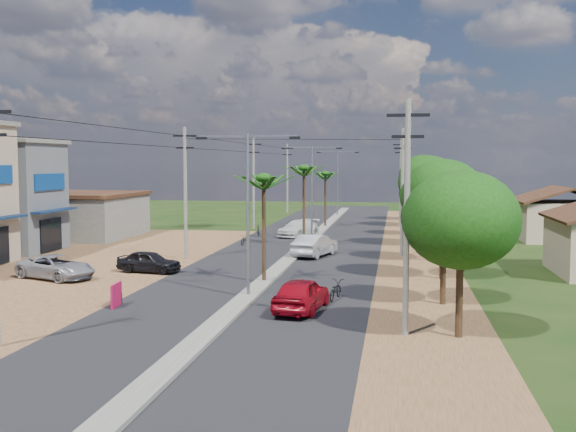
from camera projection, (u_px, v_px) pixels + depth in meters
name	position (u px, v px, depth m)	size (l,w,h in m)	color
ground	(248.00, 298.00, 32.93)	(160.00, 160.00, 0.00)	black
road	(294.00, 256.00, 47.69)	(12.00, 110.00, 0.04)	black
median	(300.00, 249.00, 50.63)	(1.00, 90.00, 0.18)	#605E56
dirt_lot_west	(47.00, 266.00, 43.18)	(18.00, 46.00, 0.04)	#533A1C
dirt_shoulder_east	(416.00, 258.00, 46.34)	(5.00, 90.00, 0.03)	#533A1C
low_shed	(76.00, 215.00, 59.72)	(10.40, 10.40, 3.95)	#605E56
house_east_far	(562.00, 212.00, 56.95)	(7.60, 7.50, 4.60)	tan
tree_east_a	(461.00, 220.00, 25.15)	(4.40, 4.40, 6.37)	black
tree_east_b	(444.00, 217.00, 31.12)	(4.00, 4.00, 5.83)	black
tree_east_c	(443.00, 194.00, 37.89)	(4.60, 4.60, 6.83)	black
tree_east_d	(431.00, 197.00, 44.86)	(4.20, 4.20, 6.13)	black
tree_east_e	(429.00, 182.00, 52.64)	(4.80, 4.80, 7.14)	black
tree_east_f	(420.00, 193.00, 60.68)	(3.80, 3.80, 5.52)	black
tree_east_g	(424.00, 176.00, 68.34)	(5.00, 5.00, 7.38)	black
tree_east_h	(418.00, 180.00, 76.31)	(4.40, 4.40, 6.52)	black
palm_median_near	(264.00, 183.00, 36.42)	(2.00, 2.00, 6.15)	black
palm_median_mid	(304.00, 172.00, 52.14)	(2.00, 2.00, 6.55)	black
palm_median_far	(325.00, 176.00, 67.93)	(2.00, 2.00, 5.85)	black
streetlight_near	(248.00, 201.00, 32.54)	(5.10, 0.18, 8.00)	gray
streetlight_mid	(312.00, 184.00, 57.15)	(5.10, 0.18, 8.00)	gray
streetlight_far	(338.00, 177.00, 81.75)	(5.10, 0.18, 8.00)	gray
utility_pole_w_b	(185.00, 190.00, 45.47)	(1.60, 0.24, 9.00)	#605E56
utility_pole_w_c	(254.00, 181.00, 67.12)	(1.60, 0.24, 9.00)	#605E56
utility_pole_w_d	(287.00, 176.00, 87.78)	(1.60, 0.24, 9.00)	#605E56
utility_pole_e_a	(407.00, 212.00, 25.45)	(1.60, 0.24, 9.00)	#605E56
utility_pole_e_b	(402.00, 189.00, 47.10)	(1.60, 0.24, 9.00)	#605E56
utility_pole_e_c	(401.00, 181.00, 68.75)	(1.60, 0.24, 9.00)	#605E56
car_red_near	(301.00, 295.00, 29.88)	(1.78, 4.44, 1.51)	maroon
car_silver_mid	(315.00, 246.00, 47.16)	(1.66, 4.76, 1.57)	gray
car_white_far	(298.00, 229.00, 59.85)	(2.02, 4.98, 1.44)	beige
car_parked_silver	(56.00, 268.00, 38.14)	(2.22, 4.82, 1.34)	gray
car_parked_dark	(149.00, 262.00, 40.32)	(1.55, 3.85, 1.31)	black
moto_rider_east	(335.00, 291.00, 32.40)	(0.62, 1.77, 0.93)	black
moto_rider_west_a	(245.00, 240.00, 53.80)	(0.54, 1.56, 0.82)	black
moto_rider_west_b	(258.00, 231.00, 59.83)	(0.50, 1.77, 1.06)	black
roadside_sign	(116.00, 296.00, 30.77)	(0.21, 1.35, 1.12)	maroon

